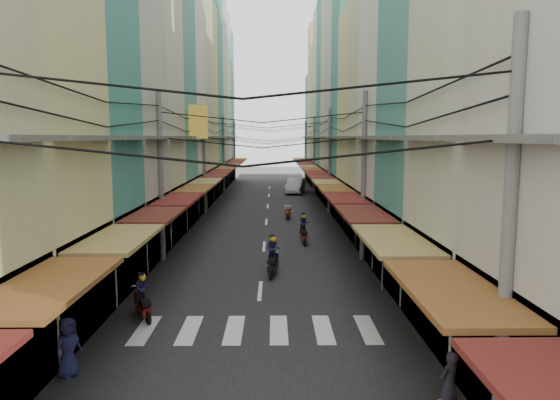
{
  "coord_description": "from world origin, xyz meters",
  "views": [
    {
      "loc": [
        0.56,
        -21.01,
        6.03
      ],
      "look_at": [
        0.86,
        4.51,
        2.79
      ],
      "focal_mm": 32.0,
      "sensor_mm": 36.0,
      "label": 1
    }
  ],
  "objects": [
    {
      "name": "sidewalk_right",
      "position": [
        6.5,
        20.0,
        0.03
      ],
      "size": [
        3.0,
        80.0,
        0.06
      ],
      "primitive_type": "cube",
      "color": "gray",
      "rests_on": "ground"
    },
    {
      "name": "utility_poles",
      "position": [
        0.0,
        15.01,
        6.59
      ],
      "size": [
        10.2,
        66.13,
        8.2
      ],
      "color": "slate",
      "rests_on": "ground"
    },
    {
      "name": "building_row_right",
      "position": [
        7.92,
        16.45,
        9.41
      ],
      "size": [
        7.8,
        68.98,
        22.59
      ],
      "color": "teal",
      "rests_on": "ground"
    },
    {
      "name": "building_row_left",
      "position": [
        -7.92,
        16.56,
        9.78
      ],
      "size": [
        7.8,
        67.67,
        23.7
      ],
      "color": "silver",
      "rests_on": "ground"
    },
    {
      "name": "sidewalk_left",
      "position": [
        -6.5,
        20.0,
        0.03
      ],
      "size": [
        3.0,
        80.0,
        0.06
      ],
      "primitive_type": "cube",
      "color": "gray",
      "rests_on": "ground"
    },
    {
      "name": "crosswalk",
      "position": [
        -0.0,
        -6.0,
        0.03
      ],
      "size": [
        7.55,
        2.4,
        0.01
      ],
      "color": "silver",
      "rests_on": "ground"
    },
    {
      "name": "white_car",
      "position": [
        2.82,
        32.13,
        0.0
      ],
      "size": [
        5.86,
        3.1,
        1.97
      ],
      "primitive_type": "imported",
      "rotation": [
        0.0,
        0.0,
        -0.17
      ],
      "color": "#BBBBC0",
      "rests_on": "ground"
    },
    {
      "name": "bicycle",
      "position": [
        7.16,
        -2.21,
        0.0
      ],
      "size": [
        1.63,
        1.08,
        1.05
      ],
      "primitive_type": "imported",
      "rotation": [
        0.0,
        0.0,
        1.94
      ],
      "color": "black",
      "rests_on": "ground"
    },
    {
      "name": "traffic_sign",
      "position": [
        4.78,
        -2.05,
        2.33
      ],
      "size": [
        0.1,
        0.69,
        3.16
      ],
      "color": "slate",
      "rests_on": "ground"
    },
    {
      "name": "market_umbrella",
      "position": [
        6.82,
        -5.25,
        2.27
      ],
      "size": [
        2.44,
        2.44,
        2.57
      ],
      "color": "#B2B2B7",
      "rests_on": "ground"
    },
    {
      "name": "road",
      "position": [
        0.0,
        20.0,
        0.01
      ],
      "size": [
        10.0,
        80.0,
        0.02
      ],
      "primitive_type": "cube",
      "color": "black",
      "rests_on": "ground"
    },
    {
      "name": "moving_scooters",
      "position": [
        0.22,
        2.98,
        0.53
      ],
      "size": [
        6.52,
        21.98,
        1.84
      ],
      "color": "black",
      "rests_on": "ground"
    },
    {
      "name": "parked_scooters",
      "position": [
        4.87,
        -3.4,
        0.46
      ],
      "size": [
        13.24,
        12.85,
        1.0
      ],
      "color": "black",
      "rests_on": "ground"
    },
    {
      "name": "ground",
      "position": [
        0.0,
        0.0,
        0.0
      ],
      "size": [
        160.0,
        160.0,
        0.0
      ],
      "primitive_type": "plane",
      "color": "slate",
      "rests_on": "ground"
    },
    {
      "name": "pedestrians",
      "position": [
        -4.42,
        1.09,
        0.97
      ],
      "size": [
        11.71,
        23.75,
        2.0
      ],
      "color": "#281F29",
      "rests_on": "ground"
    }
  ]
}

